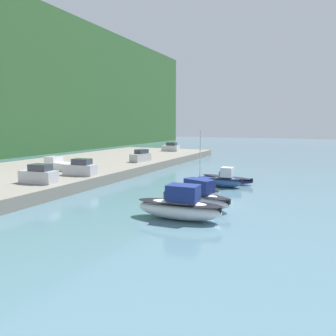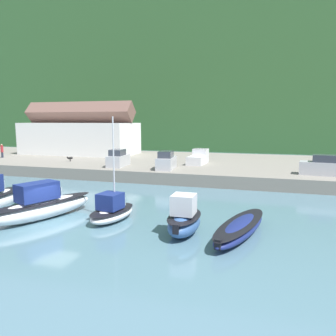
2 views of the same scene
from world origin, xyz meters
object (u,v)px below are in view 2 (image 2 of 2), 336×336
(moored_boat_3, at_px, (184,219))
(dog_on_quay, at_px, (70,158))
(person_on_quay, at_px, (2,151))
(parked_car_3, at_px, (321,166))
(pickup_truck_0, at_px, (199,157))
(moored_boat_4, at_px, (240,228))
(parked_car_0, at_px, (118,159))
(parked_car_2, at_px, (166,161))
(moored_boat_1, at_px, (42,205))
(moored_boat_2, at_px, (112,211))

(moored_boat_3, bearing_deg, dog_on_quay, 136.62)
(person_on_quay, bearing_deg, parked_car_3, -4.55)
(pickup_truck_0, distance_m, dog_on_quay, 18.24)
(moored_boat_4, distance_m, pickup_truck_0, 24.37)
(moored_boat_3, height_order, parked_car_0, parked_car_0)
(parked_car_2, height_order, dog_on_quay, parked_car_2)
(dog_on_quay, bearing_deg, moored_boat_1, 155.72)
(moored_boat_4, height_order, person_on_quay, person_on_quay)
(parked_car_0, height_order, parked_car_3, same)
(parked_car_3, bearing_deg, moored_boat_2, 144.14)
(moored_boat_2, distance_m, moored_boat_4, 9.03)
(parked_car_0, xyz_separation_m, dog_on_quay, (-8.78, 2.56, -0.46))
(moored_boat_3, bearing_deg, parked_car_3, 60.38)
(moored_boat_2, height_order, moored_boat_4, moored_boat_2)
(parked_car_3, distance_m, person_on_quay, 45.39)
(parked_car_0, bearing_deg, pickup_truck_0, 26.16)
(moored_boat_3, distance_m, parked_car_0, 22.54)
(parked_car_3, relative_size, dog_on_quay, 5.36)
(moored_boat_2, relative_size, parked_car_2, 1.69)
(moored_boat_4, relative_size, parked_car_0, 1.84)
(moored_boat_2, bearing_deg, parked_car_2, 102.03)
(person_on_quay, bearing_deg, moored_boat_2, -35.12)
(parked_car_3, bearing_deg, parked_car_2, 99.06)
(parked_car_3, height_order, person_on_quay, parked_car_3)
(moored_boat_1, relative_size, moored_boat_4, 1.05)
(moored_boat_3, height_order, moored_boat_4, moored_boat_3)
(moored_boat_2, bearing_deg, parked_car_3, 55.12)
(person_on_quay, distance_m, dog_on_quay, 12.97)
(dog_on_quay, bearing_deg, moored_boat_2, 166.83)
(moored_boat_1, distance_m, parked_car_0, 18.29)
(moored_boat_1, relative_size, moored_boat_2, 1.14)
(moored_boat_3, xyz_separation_m, parked_car_3, (10.31, 18.21, 1.35))
(moored_boat_1, xyz_separation_m, parked_car_0, (-2.61, 18.06, 1.29))
(moored_boat_4, distance_m, person_on_quay, 43.80)
(pickup_truck_0, bearing_deg, moored_boat_2, -90.79)
(pickup_truck_0, height_order, dog_on_quay, pickup_truck_0)
(moored_boat_3, height_order, person_on_quay, person_on_quay)
(moored_boat_2, height_order, moored_boat_3, moored_boat_2)
(moored_boat_1, relative_size, parked_car_2, 1.92)
(person_on_quay, bearing_deg, pickup_truck_0, 3.79)
(moored_boat_4, bearing_deg, parked_car_3, 81.93)
(moored_boat_1, height_order, dog_on_quay, moored_boat_1)
(parked_car_0, bearing_deg, dog_on_quay, 158.16)
(moored_boat_4, xyz_separation_m, person_on_quay, (-38.34, 21.10, 1.97))
(moored_boat_3, distance_m, person_on_quay, 41.22)
(moored_boat_3, bearing_deg, moored_boat_1, 179.23)
(parked_car_2, xyz_separation_m, pickup_truck_0, (2.65, 6.20, -0.10))
(moored_boat_3, relative_size, parked_car_3, 0.96)
(moored_boat_4, bearing_deg, person_on_quay, 164.67)
(moored_boat_1, relative_size, parked_car_0, 1.93)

